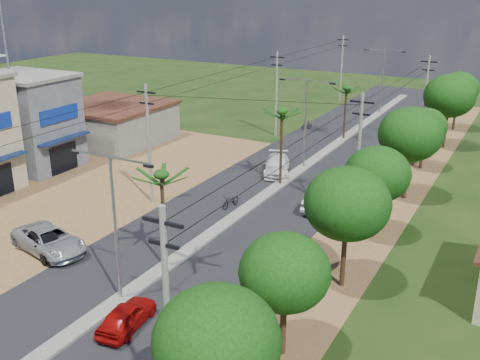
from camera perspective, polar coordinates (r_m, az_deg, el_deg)
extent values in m
plane|color=black|center=(30.83, -11.96, -11.86)|extent=(160.00, 160.00, 0.00)
cube|color=black|center=(41.98, 1.25, -2.59)|extent=(12.00, 110.00, 0.04)
cube|color=#605E56|center=(44.46, 3.03, -1.23)|extent=(1.00, 90.00, 0.18)
cube|color=brown|center=(45.66, -20.00, -1.96)|extent=(18.00, 46.00, 0.04)
cube|color=brown|center=(39.15, 12.41, -4.79)|extent=(5.00, 90.00, 0.03)
cube|color=#484B50|center=(53.38, -20.82, 5.46)|extent=(8.00, 6.00, 8.00)
cube|color=#605E56|center=(52.61, -21.37, 9.84)|extent=(8.40, 6.40, 0.30)
cube|color=#101F46|center=(50.41, -17.38, 4.01)|extent=(0.80, 5.40, 0.15)
cube|color=black|center=(51.14, -17.46, 2.12)|extent=(0.10, 3.00, 2.40)
cube|color=navy|center=(50.15, -17.88, 6.36)|extent=(0.12, 4.20, 1.20)
cube|color=#605E56|center=(60.00, -12.80, 5.54)|extent=(10.00, 10.00, 3.60)
cube|color=#331311|center=(59.56, -12.95, 7.41)|extent=(10.40, 10.40, 0.30)
ellipsoid|color=black|center=(19.54, -2.37, -16.00)|extent=(4.40, 4.40, 3.74)
cylinder|color=black|center=(25.48, 4.44, -13.65)|extent=(0.28, 0.28, 3.85)
ellipsoid|color=black|center=(24.34, 4.57, -9.31)|extent=(4.00, 4.00, 3.40)
cylinder|color=black|center=(30.92, 10.53, -6.85)|extent=(0.28, 0.28, 4.55)
ellipsoid|color=black|center=(29.87, 10.84, -2.37)|extent=(4.60, 4.60, 3.91)
cylinder|color=black|center=(37.26, 13.51, -2.78)|extent=(0.28, 0.28, 4.06)
ellipsoid|color=black|center=(36.47, 13.79, 0.60)|extent=(4.20, 4.20, 3.57)
cylinder|color=black|center=(44.46, 16.59, 1.09)|extent=(0.28, 0.28, 4.76)
ellipsoid|color=black|center=(43.71, 16.93, 4.47)|extent=(4.80, 4.80, 4.08)
cylinder|color=black|center=(52.23, 18.05, 3.01)|extent=(0.28, 0.28, 3.64)
ellipsoid|color=black|center=(51.71, 18.29, 5.21)|extent=(3.80, 3.80, 3.23)
cylinder|color=black|center=(59.65, 20.21, 5.38)|extent=(0.28, 0.28, 4.90)
ellipsoid|color=black|center=(59.08, 20.53, 8.01)|extent=(5.00, 5.00, 4.25)
cylinder|color=black|center=(67.50, 21.04, 6.58)|extent=(0.28, 0.28, 4.34)
ellipsoid|color=black|center=(67.04, 21.30, 8.64)|extent=(4.40, 4.40, 3.74)
cylinder|color=black|center=(32.24, -7.76, -4.32)|extent=(0.22, 0.22, 5.80)
cylinder|color=black|center=(45.22, 4.20, 3.14)|extent=(0.22, 0.22, 6.20)
cylinder|color=black|center=(59.80, 10.62, 6.58)|extent=(0.22, 0.22, 5.50)
cylinder|color=gray|center=(28.98, -12.51, -5.08)|extent=(0.16, 0.16, 8.00)
cube|color=gray|center=(26.85, -11.17, 1.95)|extent=(2.40, 0.08, 0.08)
cube|color=gray|center=(28.40, -14.93, 2.62)|extent=(2.40, 0.08, 0.08)
cube|color=black|center=(26.22, -9.30, 1.41)|extent=(0.50, 0.18, 0.12)
cube|color=black|center=(29.17, -16.50, 2.71)|extent=(0.50, 0.18, 0.12)
cylinder|color=gray|center=(49.43, 6.65, 5.57)|extent=(0.16, 0.16, 8.00)
cube|color=gray|center=(48.22, 8.17, 9.88)|extent=(2.40, 0.08, 0.08)
cube|color=gray|center=(49.09, 5.51, 10.16)|extent=(2.40, 0.08, 0.08)
cube|color=black|center=(47.87, 9.41, 9.63)|extent=(0.50, 0.18, 0.12)
cube|color=black|center=(49.54, 4.32, 10.16)|extent=(0.50, 0.18, 0.12)
cylinder|color=gray|center=(72.78, 14.23, 9.62)|extent=(0.16, 0.16, 8.00)
cube|color=gray|center=(71.96, 15.44, 12.55)|extent=(2.40, 0.08, 0.08)
cube|color=gray|center=(72.55, 13.56, 12.76)|extent=(2.40, 0.08, 0.08)
cube|color=black|center=(71.73, 16.30, 12.37)|extent=(0.50, 0.18, 0.12)
cube|color=black|center=(72.86, 12.70, 12.77)|extent=(0.50, 0.18, 0.12)
cylinder|color=#605E56|center=(41.71, -9.22, 3.52)|extent=(0.24, 0.24, 9.00)
cube|color=black|center=(40.82, -9.51, 8.78)|extent=(1.60, 0.12, 0.12)
cube|color=black|center=(40.97, -9.45, 7.69)|extent=(1.20, 0.12, 0.12)
cylinder|color=#605E56|center=(60.11, 3.71, 8.65)|extent=(0.24, 0.24, 9.00)
cube|color=black|center=(59.49, 3.79, 12.34)|extent=(1.60, 0.12, 0.12)
cube|color=black|center=(59.60, 3.78, 11.57)|extent=(1.20, 0.12, 0.12)
cylinder|color=#605E56|center=(79.40, 10.26, 11.05)|extent=(0.24, 0.24, 9.00)
cube|color=black|center=(78.93, 10.44, 13.85)|extent=(1.60, 0.12, 0.12)
cube|color=black|center=(79.01, 10.40, 13.27)|extent=(1.20, 0.12, 0.12)
cylinder|color=#605E56|center=(20.47, -7.34, -14.33)|extent=(0.24, 0.24, 9.00)
cube|color=black|center=(18.59, -7.86, -4.29)|extent=(1.60, 0.12, 0.12)
cube|color=black|center=(18.92, -7.75, -6.51)|extent=(1.20, 0.12, 0.12)
cylinder|color=#605E56|center=(38.73, 11.90, 2.09)|extent=(0.24, 0.24, 9.00)
cube|color=black|center=(37.77, 12.31, 7.74)|extent=(1.60, 0.12, 0.12)
cube|color=black|center=(37.94, 12.22, 6.56)|extent=(1.20, 0.12, 0.12)
cylinder|color=#605E56|center=(59.58, 18.25, 7.61)|extent=(0.24, 0.24, 9.00)
cube|color=black|center=(58.96, 18.66, 11.31)|extent=(1.60, 0.12, 0.12)
cube|color=black|center=(59.06, 18.57, 10.55)|extent=(1.20, 0.12, 0.12)
imported|color=#8A0907|center=(28.27, -11.43, -13.44)|extent=(2.02, 3.93, 1.28)
imported|color=#93959A|center=(41.47, 8.62, -1.93)|extent=(1.91, 5.00, 1.63)
imported|color=silver|center=(48.74, 3.78, 1.46)|extent=(3.84, 5.50, 1.48)
imported|color=#93959A|center=(36.65, -18.82, -5.87)|extent=(5.95, 3.70, 1.54)
imported|color=black|center=(36.46, -19.20, -6.09)|extent=(4.69, 2.98, 1.49)
imported|color=black|center=(27.74, -3.87, -14.32)|extent=(1.12, 1.65, 0.82)
imported|color=black|center=(41.41, -0.94, -2.21)|extent=(0.91, 1.94, 0.98)
imported|color=black|center=(63.76, 6.78, 5.49)|extent=(1.09, 1.66, 0.97)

